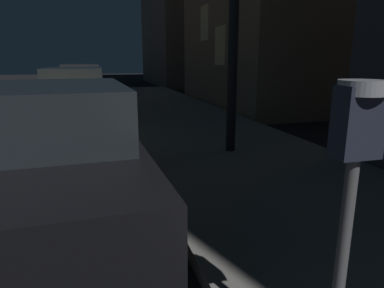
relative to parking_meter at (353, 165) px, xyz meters
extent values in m
cylinder|color=#59595B|center=(0.00, 0.00, -0.53)|extent=(0.06, 0.06, 1.13)
cube|color=#232838|center=(0.00, 0.00, 0.18)|extent=(0.19, 0.11, 0.30)
cylinder|color=#999EA5|center=(0.00, 0.00, 0.32)|extent=(0.19, 0.19, 0.06)
cube|color=black|center=(-0.06, 0.00, 0.22)|extent=(0.01, 0.08, 0.11)
cube|color=black|center=(-1.49, 2.56, -0.67)|extent=(1.84, 4.11, 0.64)
cube|color=#1E2328|center=(-1.49, 2.53, -0.09)|extent=(1.57, 2.07, 0.56)
cylinder|color=black|center=(-0.66, 3.84, -0.91)|extent=(0.24, 0.67, 0.66)
cylinder|color=black|center=(-0.58, 1.32, -0.91)|extent=(0.24, 0.67, 0.66)
cube|color=gold|center=(-1.49, 9.42, -0.67)|extent=(1.96, 4.56, 0.64)
cube|color=#1E2328|center=(-1.50, 9.28, -0.09)|extent=(1.64, 2.16, 0.56)
cylinder|color=black|center=(-2.32, 10.85, -0.91)|extent=(0.25, 0.67, 0.66)
cylinder|color=black|center=(-0.54, 10.78, -0.91)|extent=(0.25, 0.67, 0.66)
cylinder|color=black|center=(-2.44, 8.07, -0.91)|extent=(0.25, 0.67, 0.66)
cylinder|color=black|center=(-0.66, 8.00, -0.91)|extent=(0.25, 0.67, 0.66)
cube|color=maroon|center=(-1.49, 15.55, -0.67)|extent=(1.82, 4.60, 0.64)
cube|color=#1E2328|center=(-1.49, 15.61, -0.09)|extent=(1.60, 2.13, 0.56)
cylinder|color=black|center=(-2.40, 16.98, -0.91)|extent=(0.22, 0.66, 0.66)
cylinder|color=black|center=(-0.57, 16.97, -0.91)|extent=(0.22, 0.66, 0.66)
cylinder|color=black|center=(-2.41, 14.13, -0.91)|extent=(0.22, 0.66, 0.66)
cylinder|color=black|center=(-0.58, 14.12, -0.91)|extent=(0.22, 0.66, 0.66)
cube|color=#F2D17F|center=(2.98, 9.51, 0.84)|extent=(0.06, 0.90, 1.20)
cube|color=#F2D17F|center=(2.98, 11.11, 1.67)|extent=(0.06, 0.90, 1.20)
camera|label=1|loc=(-1.03, -1.14, 0.44)|focal=32.14mm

